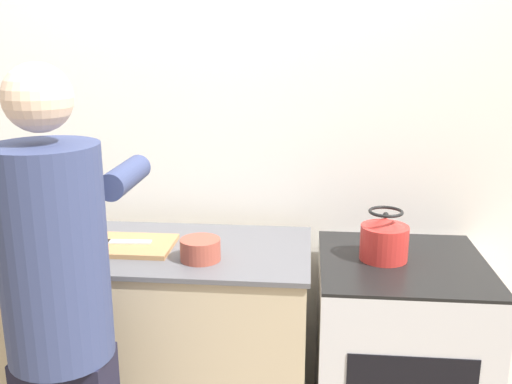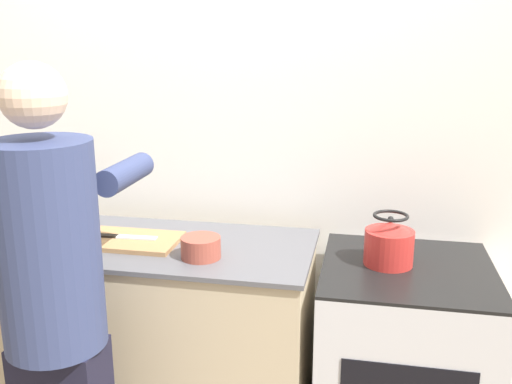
% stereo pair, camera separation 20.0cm
% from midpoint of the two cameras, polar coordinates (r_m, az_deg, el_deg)
% --- Properties ---
extents(wall_back, '(8.00, 0.05, 2.60)m').
position_cam_midpoint_polar(wall_back, '(2.50, 0.40, 5.81)').
color(wall_back, white).
rests_on(wall_back, ground_plane).
extents(counter, '(1.44, 0.58, 0.93)m').
position_cam_midpoint_polar(counter, '(2.48, -9.50, -15.00)').
color(counter, '#C6B28E').
rests_on(counter, ground_plane).
extents(oven, '(0.63, 0.64, 0.89)m').
position_cam_midpoint_polar(oven, '(2.41, 16.68, -17.08)').
color(oven, silver).
rests_on(oven, ground_plane).
extents(person, '(0.35, 0.59, 1.65)m').
position_cam_midpoint_polar(person, '(1.88, -16.46, -11.02)').
color(person, black).
rests_on(person, ground_plane).
extents(cutting_board, '(0.37, 0.25, 0.02)m').
position_cam_midpoint_polar(cutting_board, '(2.27, -9.95, -4.84)').
color(cutting_board, '#A87A4C').
rests_on(cutting_board, counter).
extents(knife, '(0.26, 0.04, 0.01)m').
position_cam_midpoint_polar(knife, '(2.28, -10.74, -4.46)').
color(knife, silver).
rests_on(knife, cutting_board).
extents(kettle, '(0.18, 0.18, 0.19)m').
position_cam_midpoint_polar(kettle, '(2.19, 15.76, -5.01)').
color(kettle, red).
rests_on(kettle, oven).
extents(bowl_prep, '(0.13, 0.13, 0.07)m').
position_cam_midpoint_polar(bowl_prep, '(2.49, -19.93, -3.07)').
color(bowl_prep, brown).
rests_on(bowl_prep, counter).
extents(bowl_mixing, '(0.15, 0.15, 0.08)m').
position_cam_midpoint_polar(bowl_mixing, '(2.08, -2.79, -5.61)').
color(bowl_mixing, '#9E4738').
rests_on(bowl_mixing, counter).
extents(canister_jar, '(0.12, 0.12, 0.16)m').
position_cam_midpoint_polar(canister_jar, '(2.50, -15.63, -1.51)').
color(canister_jar, '#4C4C51').
rests_on(canister_jar, counter).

